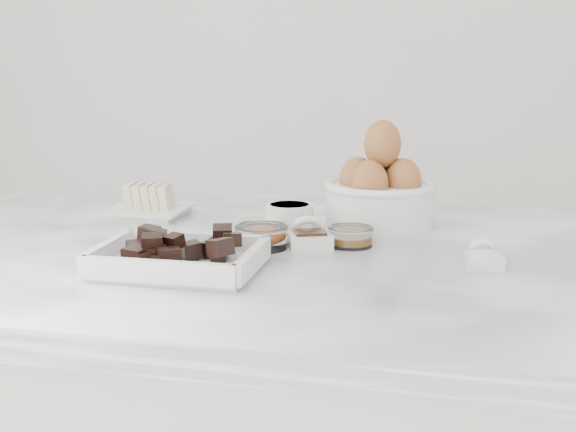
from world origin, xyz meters
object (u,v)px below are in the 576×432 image
object	(u,v)px
butter_plate	(146,204)
sugar_ramekin	(289,217)
vanilla_spoon	(309,237)
egg_bowl	(380,192)
zest_bowl	(261,236)
honey_bowl	(351,236)
salt_spoon	(484,257)
chocolate_dish	(178,254)

from	to	relation	value
butter_plate	sugar_ramekin	xyz separation A→B (m)	(0.27, -0.07, 0.00)
vanilla_spoon	egg_bowl	bearing A→B (deg)	63.07
butter_plate	zest_bowl	size ratio (longest dim) A/B	1.70
sugar_ramekin	butter_plate	bearing A→B (deg)	166.08
sugar_ramekin	honey_bowl	size ratio (longest dim) A/B	1.11
zest_bowl	salt_spoon	world-z (taller)	salt_spoon
sugar_ramekin	honey_bowl	world-z (taller)	sugar_ramekin
zest_bowl	salt_spoon	xyz separation A→B (m)	(0.31, -0.03, -0.01)
sugar_ramekin	honey_bowl	bearing A→B (deg)	-32.05
zest_bowl	honey_bowl	bearing A→B (deg)	18.68
honey_bowl	salt_spoon	xyz separation A→B (m)	(0.19, -0.07, -0.00)
chocolate_dish	zest_bowl	world-z (taller)	chocolate_dish
chocolate_dish	zest_bowl	bearing A→B (deg)	62.21
butter_plate	egg_bowl	world-z (taller)	egg_bowl
zest_bowl	butter_plate	bearing A→B (deg)	145.12
salt_spoon	zest_bowl	bearing A→B (deg)	174.64
honey_bowl	vanilla_spoon	xyz separation A→B (m)	(-0.06, -0.02, 0.00)
butter_plate	sugar_ramekin	bearing A→B (deg)	-13.92
butter_plate	chocolate_dish	bearing A→B (deg)	-60.71
egg_bowl	vanilla_spoon	world-z (taller)	egg_bowl
vanilla_spoon	sugar_ramekin	bearing A→B (deg)	118.96
butter_plate	egg_bowl	size ratio (longest dim) A/B	0.75
butter_plate	honey_bowl	bearing A→B (deg)	-19.58
egg_bowl	honey_bowl	distance (m)	0.15
chocolate_dish	vanilla_spoon	world-z (taller)	chocolate_dish
butter_plate	salt_spoon	world-z (taller)	butter_plate
chocolate_dish	sugar_ramekin	xyz separation A→B (m)	(0.09, 0.25, 0.00)
egg_bowl	sugar_ramekin	bearing A→B (deg)	-150.39
egg_bowl	salt_spoon	bearing A→B (deg)	-52.54
sugar_ramekin	vanilla_spoon	bearing A→B (deg)	-61.04
honey_bowl	salt_spoon	size ratio (longest dim) A/B	1.06
vanilla_spoon	zest_bowl	bearing A→B (deg)	-163.07
honey_bowl	vanilla_spoon	size ratio (longest dim) A/B	0.76
chocolate_dish	zest_bowl	size ratio (longest dim) A/B	2.68
chocolate_dish	salt_spoon	xyz separation A→B (m)	(0.39, 0.11, -0.01)
zest_bowl	vanilla_spoon	world-z (taller)	vanilla_spoon
chocolate_dish	butter_plate	xyz separation A→B (m)	(-0.18, 0.32, -0.00)
vanilla_spoon	chocolate_dish	bearing A→B (deg)	-131.06
egg_bowl	vanilla_spoon	xyz separation A→B (m)	(-0.08, -0.16, -0.04)
honey_bowl	butter_plate	bearing A→B (deg)	160.42
sugar_ramekin	vanilla_spoon	world-z (taller)	vanilla_spoon
sugar_ramekin	zest_bowl	size ratio (longest dim) A/B	0.95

